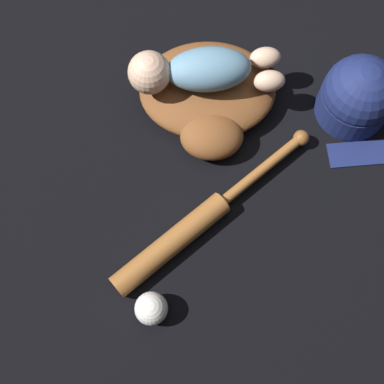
{
  "coord_description": "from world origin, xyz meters",
  "views": [
    {
      "loc": [
        0.2,
        0.66,
        1.19
      ],
      "look_at": [
        0.09,
        0.26,
        0.07
      ],
      "focal_mm": 50.0,
      "sensor_mm": 36.0,
      "label": 1
    }
  ],
  "objects_px": {
    "baby_figure": "(198,70)",
    "baseball": "(151,308)",
    "baseball_glove": "(208,97)",
    "baseball_cap": "(358,96)",
    "baseball_bat": "(191,227)"
  },
  "relations": [
    {
      "from": "baby_figure",
      "to": "baseball",
      "type": "bearing_deg",
      "value": 62.82
    },
    {
      "from": "baseball_glove",
      "to": "baseball_cap",
      "type": "relative_size",
      "value": 1.56
    },
    {
      "from": "baby_figure",
      "to": "baseball",
      "type": "height_order",
      "value": "baby_figure"
    },
    {
      "from": "baseball_bat",
      "to": "baseball",
      "type": "xyz_separation_m",
      "value": [
        0.13,
        0.15,
        0.01
      ]
    },
    {
      "from": "baseball_bat",
      "to": "baseball",
      "type": "bearing_deg",
      "value": 48.65
    },
    {
      "from": "baseball_bat",
      "to": "baseball_glove",
      "type": "bearing_deg",
      "value": -113.7
    },
    {
      "from": "baseball_glove",
      "to": "baby_figure",
      "type": "relative_size",
      "value": 1.07
    },
    {
      "from": "baby_figure",
      "to": "baseball_cap",
      "type": "xyz_separation_m",
      "value": [
        -0.36,
        0.14,
        -0.06
      ]
    },
    {
      "from": "baseball_glove",
      "to": "baseball_cap",
      "type": "height_order",
      "value": "baseball_cap"
    },
    {
      "from": "baby_figure",
      "to": "baseball",
      "type": "distance_m",
      "value": 0.55
    },
    {
      "from": "baseball_glove",
      "to": "baby_figure",
      "type": "bearing_deg",
      "value": -53.77
    },
    {
      "from": "baseball_glove",
      "to": "baseball",
      "type": "height_order",
      "value": "baseball_glove"
    },
    {
      "from": "baseball_glove",
      "to": "baby_figure",
      "type": "distance_m",
      "value": 0.09
    },
    {
      "from": "baseball_glove",
      "to": "baseball_cap",
      "type": "distance_m",
      "value": 0.36
    },
    {
      "from": "baseball",
      "to": "baseball_cap",
      "type": "relative_size",
      "value": 0.28
    }
  ]
}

